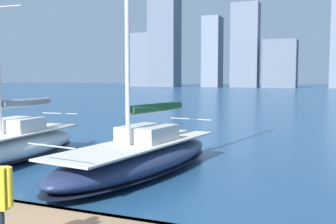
# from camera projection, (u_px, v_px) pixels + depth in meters

# --- Properties ---
(city_skyline) EXTENTS (168.28, 20.71, 48.98)m
(city_skyline) POSITION_uv_depth(u_px,v_px,m) (309.00, 42.00, 152.08)
(city_skyline) COLOR gray
(city_skyline) RESTS_ON ground
(sailboat_forest) EXTENTS (3.80, 9.18, 11.13)m
(sailboat_forest) POSITION_uv_depth(u_px,v_px,m) (140.00, 155.00, 13.83)
(sailboat_forest) COLOR navy
(sailboat_forest) RESTS_ON ground
(sailboat_grey) EXTENTS (3.20, 8.03, 9.35)m
(sailboat_grey) POSITION_uv_depth(u_px,v_px,m) (12.00, 144.00, 16.05)
(sailboat_grey) COLOR white
(sailboat_grey) RESTS_ON ground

